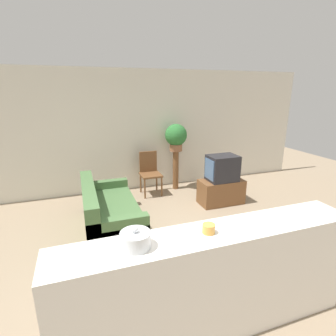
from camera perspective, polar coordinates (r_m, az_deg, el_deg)
name	(u,v)px	position (r m, az deg, el deg)	size (l,w,h in m)	color
ground_plane	(185,285)	(3.45, 3.70, -24.10)	(14.00, 14.00, 0.00)	gray
wall_back	(126,132)	(5.99, -9.06, 7.77)	(9.00, 0.06, 2.70)	silver
couch	(108,213)	(4.55, -12.84, -9.49)	(0.86, 1.78, 0.79)	#476B3D
tv_stand	(221,192)	(5.50, 11.45, -5.07)	(0.89, 0.46, 0.50)	brown
television	(222,168)	(5.33, 11.70, -0.01)	(0.59, 0.43, 0.51)	#232328
wooden_chair	(150,171)	(5.83, -3.99, -0.62)	(0.44, 0.44, 0.94)	brown
plant_stand	(176,170)	(6.12, 1.68, -0.42)	(0.13, 0.13, 0.92)	brown
potted_plant	(176,136)	(5.93, 1.75, 6.95)	(0.50, 0.50, 0.61)	#8E5B3D
foreground_counter	(212,282)	(2.69, 9.51, -23.35)	(2.83, 0.44, 1.06)	white
decorative_bowl	(135,240)	(2.13, -7.09, -15.21)	(0.24, 0.24, 0.18)	silver
candle_jar	(209,229)	(2.34, 8.85, -12.91)	(0.11, 0.11, 0.08)	gold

